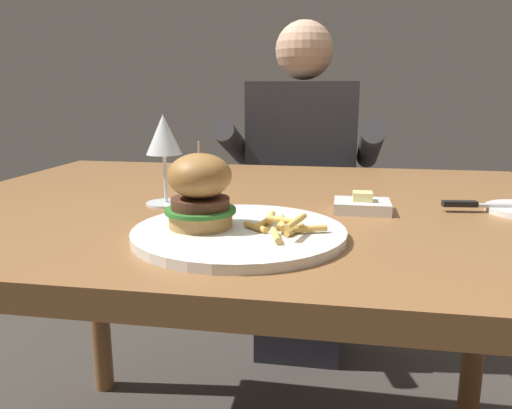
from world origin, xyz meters
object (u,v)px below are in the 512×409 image
wine_glass (164,139)px  diner_person (301,205)px  main_plate (239,233)px  butter_dish (362,205)px  table_knife (497,205)px  burger_sandwich (200,190)px

wine_glass → diner_person: (0.19, 0.81, -0.30)m
main_plate → wine_glass: (-0.18, 0.19, 0.12)m
butter_dish → table_knife: bearing=8.5°
main_plate → wine_glass: size_ratio=1.86×
burger_sandwich → table_knife: size_ratio=0.55×
wine_glass → table_knife: (0.60, 0.04, -0.11)m
burger_sandwich → table_knife: burger_sandwich is taller
main_plate → butter_dish: butter_dish is taller
wine_glass → butter_dish: (0.37, 0.00, -0.11)m
wine_glass → butter_dish: bearing=0.5°
burger_sandwich → table_knife: bearing=25.9°
main_plate → butter_dish: size_ratio=3.19×
main_plate → burger_sandwich: 0.08m
butter_dish → diner_person: diner_person is taller
wine_glass → burger_sandwich: bearing=-57.3°
wine_glass → butter_dish: size_ratio=1.72×
wine_glass → butter_dish: wine_glass is taller
burger_sandwich → wine_glass: (-0.12, 0.19, 0.05)m
wine_glass → table_knife: bearing=3.7°
wine_glass → diner_person: 0.89m
wine_glass → diner_person: diner_person is taller
butter_dish → diner_person: bearing=102.1°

